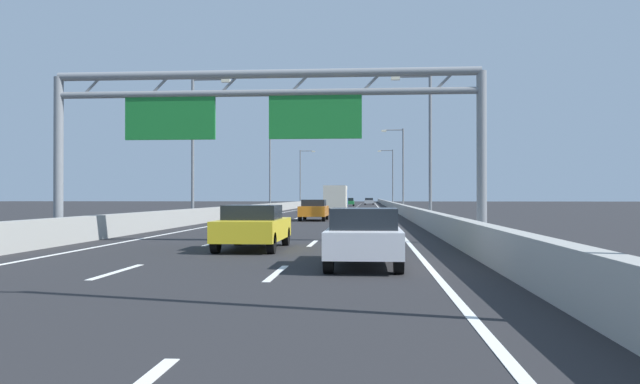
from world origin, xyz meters
TOP-DOWN VIEW (x-y plane):
  - ground_plane at (0.00, 100.00)m, footprint 260.00×260.00m
  - lane_dash_left_1 at (-1.80, 12.50)m, footprint 0.16×3.00m
  - lane_dash_left_2 at (-1.80, 21.50)m, footprint 0.16×3.00m
  - lane_dash_left_3 at (-1.80, 30.50)m, footprint 0.16×3.00m
  - lane_dash_left_4 at (-1.80, 39.50)m, footprint 0.16×3.00m
  - lane_dash_left_5 at (-1.80, 48.50)m, footprint 0.16×3.00m
  - lane_dash_left_6 at (-1.80, 57.50)m, footprint 0.16×3.00m
  - lane_dash_left_7 at (-1.80, 66.50)m, footprint 0.16×3.00m
  - lane_dash_left_8 at (-1.80, 75.50)m, footprint 0.16×3.00m
  - lane_dash_left_9 at (-1.80, 84.50)m, footprint 0.16×3.00m
  - lane_dash_left_10 at (-1.80, 93.50)m, footprint 0.16×3.00m
  - lane_dash_left_11 at (-1.80, 102.50)m, footprint 0.16×3.00m
  - lane_dash_left_12 at (-1.80, 111.50)m, footprint 0.16×3.00m
  - lane_dash_left_13 at (-1.80, 120.50)m, footprint 0.16×3.00m
  - lane_dash_left_14 at (-1.80, 129.50)m, footprint 0.16×3.00m
  - lane_dash_left_15 at (-1.80, 138.50)m, footprint 0.16×3.00m
  - lane_dash_left_16 at (-1.80, 147.50)m, footprint 0.16×3.00m
  - lane_dash_left_17 at (-1.80, 156.50)m, footprint 0.16×3.00m
  - lane_dash_right_1 at (1.80, 12.50)m, footprint 0.16×3.00m
  - lane_dash_right_2 at (1.80, 21.50)m, footprint 0.16×3.00m
  - lane_dash_right_3 at (1.80, 30.50)m, footprint 0.16×3.00m
  - lane_dash_right_4 at (1.80, 39.50)m, footprint 0.16×3.00m
  - lane_dash_right_5 at (1.80, 48.50)m, footprint 0.16×3.00m
  - lane_dash_right_6 at (1.80, 57.50)m, footprint 0.16×3.00m
  - lane_dash_right_7 at (1.80, 66.50)m, footprint 0.16×3.00m
  - lane_dash_right_8 at (1.80, 75.50)m, footprint 0.16×3.00m
  - lane_dash_right_9 at (1.80, 84.50)m, footprint 0.16×3.00m
  - lane_dash_right_10 at (1.80, 93.50)m, footprint 0.16×3.00m
  - lane_dash_right_11 at (1.80, 102.50)m, footprint 0.16×3.00m
  - lane_dash_right_12 at (1.80, 111.50)m, footprint 0.16×3.00m
  - lane_dash_right_13 at (1.80, 120.50)m, footprint 0.16×3.00m
  - lane_dash_right_14 at (1.80, 129.50)m, footprint 0.16×3.00m
  - lane_dash_right_15 at (1.80, 138.50)m, footprint 0.16×3.00m
  - lane_dash_right_16 at (1.80, 147.50)m, footprint 0.16×3.00m
  - lane_dash_right_17 at (1.80, 156.50)m, footprint 0.16×3.00m
  - edge_line_left at (-5.25, 88.00)m, footprint 0.16×176.00m
  - edge_line_right at (5.25, 88.00)m, footprint 0.16×176.00m
  - barrier_left at (-6.90, 110.00)m, footprint 0.45×220.00m
  - barrier_right at (6.90, 110.00)m, footprint 0.45×220.00m
  - sign_gantry at (-0.20, 21.89)m, footprint 16.05×0.36m
  - streetlamp_left_mid at (-7.47, 39.84)m, footprint 2.58×0.28m
  - streetlamp_right_mid at (7.47, 39.84)m, footprint 2.58×0.28m
  - streetlamp_left_far at (-7.47, 72.76)m, footprint 2.58×0.28m
  - streetlamp_right_far at (7.47, 72.76)m, footprint 2.58×0.28m
  - streetlamp_left_distant at (-7.47, 105.69)m, footprint 2.58×0.28m
  - streetlamp_right_distant at (7.47, 105.69)m, footprint 2.58×0.28m
  - white_car at (3.70, 14.16)m, footprint 1.75×4.40m
  - yellow_car at (0.12, 18.89)m, footprint 1.89×4.37m
  - green_car at (0.14, 115.22)m, footprint 1.87×4.14m
  - orange_car at (-0.09, 43.91)m, footprint 1.84×4.39m
  - silver_car at (3.76, 132.82)m, footprint 1.86×4.67m
  - box_truck at (0.17, 69.49)m, footprint 2.36×7.52m

SIDE VIEW (x-z plane):
  - ground_plane at x=0.00m, z-range 0.00..0.00m
  - lane_dash_left_1 at x=-1.80m, z-range 0.00..0.01m
  - lane_dash_left_2 at x=-1.80m, z-range 0.00..0.01m
  - lane_dash_left_3 at x=-1.80m, z-range 0.00..0.01m
  - lane_dash_left_4 at x=-1.80m, z-range 0.00..0.01m
  - lane_dash_left_5 at x=-1.80m, z-range 0.00..0.01m
  - lane_dash_left_6 at x=-1.80m, z-range 0.00..0.01m
  - lane_dash_left_7 at x=-1.80m, z-range 0.00..0.01m
  - lane_dash_left_8 at x=-1.80m, z-range 0.00..0.01m
  - lane_dash_left_9 at x=-1.80m, z-range 0.00..0.01m
  - lane_dash_left_10 at x=-1.80m, z-range 0.00..0.01m
  - lane_dash_left_11 at x=-1.80m, z-range 0.00..0.01m
  - lane_dash_left_12 at x=-1.80m, z-range 0.00..0.01m
  - lane_dash_left_13 at x=-1.80m, z-range 0.00..0.01m
  - lane_dash_left_14 at x=-1.80m, z-range 0.00..0.01m
  - lane_dash_left_15 at x=-1.80m, z-range 0.00..0.01m
  - lane_dash_left_16 at x=-1.80m, z-range 0.00..0.01m
  - lane_dash_left_17 at x=-1.80m, z-range 0.00..0.01m
  - lane_dash_right_1 at x=1.80m, z-range 0.00..0.01m
  - lane_dash_right_2 at x=1.80m, z-range 0.00..0.01m
  - lane_dash_right_3 at x=1.80m, z-range 0.00..0.01m
  - lane_dash_right_4 at x=1.80m, z-range 0.00..0.01m
  - lane_dash_right_5 at x=1.80m, z-range 0.00..0.01m
  - lane_dash_right_6 at x=1.80m, z-range 0.00..0.01m
  - lane_dash_right_7 at x=1.80m, z-range 0.00..0.01m
  - lane_dash_right_8 at x=1.80m, z-range 0.00..0.01m
  - lane_dash_right_9 at x=1.80m, z-range 0.00..0.01m
  - lane_dash_right_10 at x=1.80m, z-range 0.00..0.01m
  - lane_dash_right_11 at x=1.80m, z-range 0.00..0.01m
  - lane_dash_right_12 at x=1.80m, z-range 0.00..0.01m
  - lane_dash_right_13 at x=1.80m, z-range 0.00..0.01m
  - lane_dash_right_14 at x=1.80m, z-range 0.00..0.01m
  - lane_dash_right_15 at x=1.80m, z-range 0.00..0.01m
  - lane_dash_right_16 at x=1.80m, z-range 0.00..0.01m
  - lane_dash_right_17 at x=1.80m, z-range 0.00..0.01m
  - edge_line_left at x=-5.25m, z-range 0.00..0.01m
  - edge_line_right at x=5.25m, z-range 0.00..0.01m
  - barrier_left at x=-6.90m, z-range 0.00..0.95m
  - barrier_right at x=6.90m, z-range 0.00..0.95m
  - white_car at x=3.70m, z-range 0.02..1.43m
  - yellow_car at x=0.12m, z-range 0.02..1.44m
  - green_car at x=0.14m, z-range 0.01..1.47m
  - silver_car at x=3.76m, z-range 0.03..1.46m
  - orange_car at x=-0.09m, z-range 0.02..1.50m
  - box_truck at x=0.17m, z-range 0.16..3.04m
  - sign_gantry at x=-0.20m, z-range 1.63..7.99m
  - streetlamp_left_mid at x=-7.47m, z-range 0.65..10.15m
  - streetlamp_right_mid at x=7.47m, z-range 0.65..10.15m
  - streetlamp_left_far at x=-7.47m, z-range 0.65..10.15m
  - streetlamp_right_far at x=7.47m, z-range 0.65..10.15m
  - streetlamp_left_distant at x=-7.47m, z-range 0.65..10.15m
  - streetlamp_right_distant at x=7.47m, z-range 0.65..10.15m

